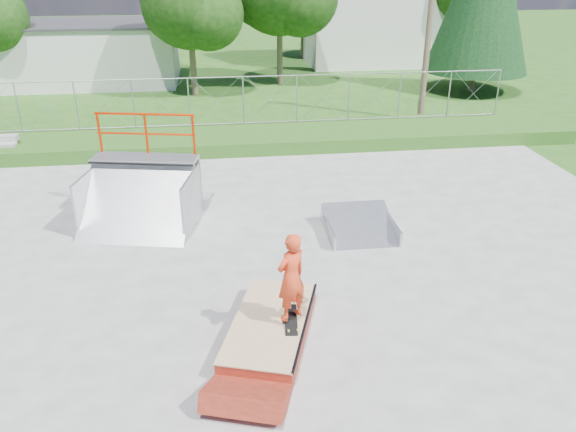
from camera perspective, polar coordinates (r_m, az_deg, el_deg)
The scene contains 13 objects.
ground at distance 12.09m, azimuth -1.30°, elevation -6.53°, with size 120.00×120.00×0.00m, color #245317.
concrete_pad at distance 12.08m, azimuth -1.31°, elevation -6.45°, with size 20.00×16.00×0.04m, color gray.
grass_berm at distance 20.69m, azimuth -4.27°, elevation 7.87°, with size 24.00×3.00×0.50m, color #245317.
grind_box at distance 10.32m, azimuth -1.80°, elevation -11.42°, with size 2.06×2.94×0.40m.
quarter_pipe at distance 14.30m, azimuth -15.16°, elevation 3.72°, with size 2.68×2.27×2.68m, color #A6A8AE, non-canonical shape.
flat_bank_ramp at distance 13.95m, azimuth 7.32°, elevation -0.99°, with size 1.66×1.77×0.51m, color #A6A8AE, non-canonical shape.
skateboard at distance 10.11m, azimuth 0.30°, elevation -10.54°, with size 0.22×0.80×0.02m, color black.
skater at distance 9.66m, azimuth 0.31°, elevation -6.60°, with size 0.60×0.39×1.63m, color #E7401E.
chain_link_fence at distance 21.35m, azimuth -4.55°, elevation 11.60°, with size 20.00×0.06×1.80m, color gray, non-canonical shape.
utility_building_flat at distance 33.33m, azimuth -20.21°, elevation 15.24°, with size 10.00×6.00×3.00m, color silver.
utility_pole at distance 23.96m, azimuth 14.23°, elevation 18.74°, with size 0.24×0.24×8.00m, color brown.
tree_left_near at distance 28.17m, azimuth -9.52°, elevation 20.45°, with size 4.76×4.48×6.65m.
tree_back_mid at distance 38.72m, azimuth 1.93°, elevation 21.01°, with size 4.08×3.84×5.70m.
Camera 1 is at (-1.09, -10.25, 6.32)m, focal length 35.00 mm.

